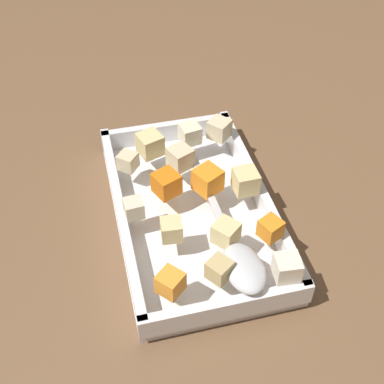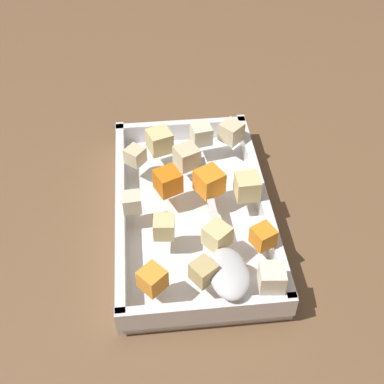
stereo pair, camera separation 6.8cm
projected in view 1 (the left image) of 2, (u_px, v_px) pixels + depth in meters
name	position (u px, v px, depth m)	size (l,w,h in m)	color
ground_plane	(191.00, 218.00, 0.72)	(4.00, 4.00, 0.00)	brown
baking_dish	(192.00, 214.00, 0.71)	(0.35, 0.21, 0.05)	silver
carrot_chunk_heap_side	(208.00, 180.00, 0.69)	(0.03, 0.03, 0.03)	orange
carrot_chunk_corner_nw	(270.00, 229.00, 0.63)	(0.03, 0.03, 0.03)	orange
carrot_chunk_mid_right	(166.00, 184.00, 0.68)	(0.03, 0.03, 0.03)	orange
carrot_chunk_near_spoon	(170.00, 283.00, 0.57)	(0.03, 0.03, 0.03)	orange
potato_chunk_center	(150.00, 144.00, 0.74)	(0.03, 0.03, 0.03)	#E0CC89
potato_chunk_corner_se	(190.00, 134.00, 0.76)	(0.03, 0.03, 0.03)	beige
potato_chunk_far_left	(226.00, 233.00, 0.62)	(0.03, 0.03, 0.03)	#E0CC89
potato_chunk_rim_edge	(216.00, 270.00, 0.58)	(0.03, 0.03, 0.03)	tan
potato_chunk_near_left	(128.00, 161.00, 0.72)	(0.02, 0.02, 0.02)	beige
potato_chunk_mid_left	(246.00, 181.00, 0.68)	(0.03, 0.03, 0.03)	#E0CC89
potato_chunk_corner_ne	(171.00, 229.00, 0.63)	(0.03, 0.03, 0.03)	#E0CC89
potato_chunk_heap_top	(182.00, 157.00, 0.72)	(0.03, 0.03, 0.03)	beige
potato_chunk_front_center	(219.00, 129.00, 0.77)	(0.03, 0.03, 0.03)	beige
parsnip_chunk_far_right	(287.00, 268.00, 0.58)	(0.03, 0.03, 0.03)	silver
parsnip_chunk_corner_sw	(134.00, 208.00, 0.65)	(0.02, 0.02, 0.02)	beige
serving_spoon	(240.00, 259.00, 0.60)	(0.25, 0.05, 0.02)	silver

